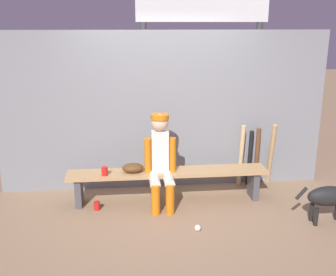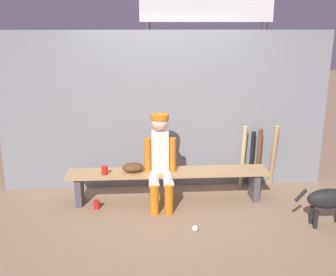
# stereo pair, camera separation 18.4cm
# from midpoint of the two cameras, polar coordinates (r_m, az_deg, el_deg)

# --- Properties ---
(ground_plane) EXTENTS (30.00, 30.00, 0.00)m
(ground_plane) POSITION_cam_midpoint_polar(r_m,az_deg,el_deg) (5.42, 0.98, -8.94)
(ground_plane) COLOR #937556
(chainlink_fence) EXTENTS (4.59, 0.03, 2.21)m
(chainlink_fence) POSITION_cam_midpoint_polar(r_m,az_deg,el_deg) (5.56, 0.59, 3.78)
(chainlink_fence) COLOR gray
(chainlink_fence) RESTS_ON ground_plane
(dugout_bench) EXTENTS (2.63, 0.36, 0.43)m
(dugout_bench) POSITION_cam_midpoint_polar(r_m,az_deg,el_deg) (5.28, 1.00, -5.62)
(dugout_bench) COLOR tan
(dugout_bench) RESTS_ON ground_plane
(player_seated) EXTENTS (0.41, 0.55, 1.19)m
(player_seated) POSITION_cam_midpoint_polar(r_m,az_deg,el_deg) (5.07, -0.05, -2.93)
(player_seated) COLOR silver
(player_seated) RESTS_ON ground_plane
(baseball_glove) EXTENTS (0.28, 0.20, 0.12)m
(baseball_glove) POSITION_cam_midpoint_polar(r_m,az_deg,el_deg) (5.21, -4.04, -4.22)
(baseball_glove) COLOR #593819
(baseball_glove) RESTS_ON dugout_bench
(bat_wood_natural) EXTENTS (0.07, 0.16, 0.93)m
(bat_wood_natural) POSITION_cam_midpoint_polar(r_m,az_deg,el_deg) (5.79, 11.56, -2.67)
(bat_wood_natural) COLOR tan
(bat_wood_natural) RESTS_ON ground_plane
(bat_aluminum_black) EXTENTS (0.07, 0.14, 0.83)m
(bat_aluminum_black) POSITION_cam_midpoint_polar(r_m,az_deg,el_deg) (5.86, 12.78, -2.97)
(bat_aluminum_black) COLOR black
(bat_aluminum_black) RESTS_ON ground_plane
(bat_wood_dark) EXTENTS (0.08, 0.14, 0.88)m
(bat_wood_dark) POSITION_cam_midpoint_polar(r_m,az_deg,el_deg) (5.82, 13.74, -2.91)
(bat_wood_dark) COLOR brown
(bat_wood_dark) RESTS_ON ground_plane
(bat_wood_tan) EXTENTS (0.09, 0.25, 0.93)m
(bat_wood_tan) POSITION_cam_midpoint_polar(r_m,az_deg,el_deg) (5.96, 15.72, -2.40)
(bat_wood_tan) COLOR tan
(bat_wood_tan) RESTS_ON ground_plane
(baseball) EXTENTS (0.07, 0.07, 0.07)m
(baseball) POSITION_cam_midpoint_polar(r_m,az_deg,el_deg) (4.68, 5.05, -12.77)
(baseball) COLOR white
(baseball) RESTS_ON ground_plane
(cup_on_ground) EXTENTS (0.08, 0.08, 0.11)m
(cup_on_ground) POSITION_cam_midpoint_polar(r_m,az_deg,el_deg) (5.24, -9.16, -9.39)
(cup_on_ground) COLOR red
(cup_on_ground) RESTS_ON ground_plane
(cup_on_bench) EXTENTS (0.08, 0.08, 0.11)m
(cup_on_bench) POSITION_cam_midpoint_polar(r_m,az_deg,el_deg) (5.16, -8.06, -4.63)
(cup_on_bench) COLOR red
(cup_on_bench) RESTS_ON dugout_bench
(scoreboard) EXTENTS (2.39, 0.27, 3.42)m
(scoreboard) POSITION_cam_midpoint_polar(r_m,az_deg,el_deg) (6.60, 6.94, 17.04)
(scoreboard) COLOR #3F3F42
(scoreboard) RESTS_ON ground_plane
(dog) EXTENTS (0.84, 0.20, 0.49)m
(dog) POSITION_cam_midpoint_polar(r_m,az_deg,el_deg) (5.08, 23.61, -7.98)
(dog) COLOR black
(dog) RESTS_ON ground_plane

